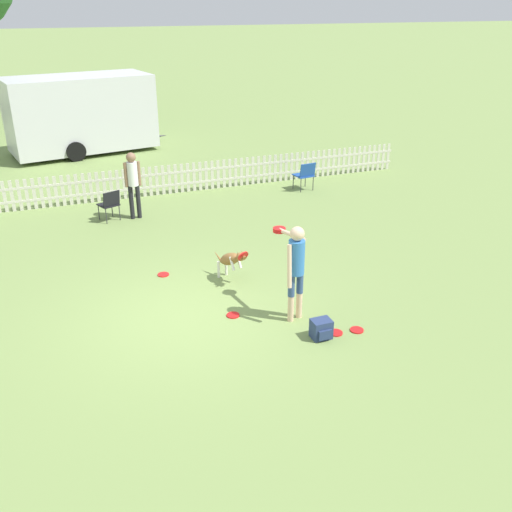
{
  "coord_description": "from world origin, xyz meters",
  "views": [
    {
      "loc": [
        -2.01,
        -8.77,
        5.2
      ],
      "look_at": [
        1.46,
        0.25,
        0.84
      ],
      "focal_mm": 40.0,
      "sensor_mm": 36.0,
      "label": 1
    }
  ],
  "objects_px": {
    "handler_person": "(295,261)",
    "frisbee_near_dog": "(336,333)",
    "folding_chair_center": "(305,174)",
    "frisbee_near_handler": "(164,275)",
    "frisbee_far_scatter": "(233,315)",
    "equipment_trailer": "(81,113)",
    "backpack_on_grass": "(321,329)",
    "leaping_dog": "(231,259)",
    "spectator_standing": "(133,179)",
    "frisbee_midfield": "(357,330)",
    "folding_chair_blue_left": "(110,203)"
  },
  "relations": [
    {
      "from": "equipment_trailer",
      "to": "frisbee_far_scatter",
      "type": "bearing_deg",
      "value": -95.1
    },
    {
      "from": "handler_person",
      "to": "folding_chair_center",
      "type": "distance_m",
      "value": 7.54
    },
    {
      "from": "leaping_dog",
      "to": "backpack_on_grass",
      "type": "distance_m",
      "value": 2.66
    },
    {
      "from": "frisbee_near_handler",
      "to": "spectator_standing",
      "type": "distance_m",
      "value": 3.73
    },
    {
      "from": "frisbee_near_dog",
      "to": "frisbee_midfield",
      "type": "relative_size",
      "value": 1.0
    },
    {
      "from": "frisbee_near_handler",
      "to": "folding_chair_blue_left",
      "type": "distance_m",
      "value": 3.67
    },
    {
      "from": "frisbee_far_scatter",
      "to": "folding_chair_blue_left",
      "type": "height_order",
      "value": "folding_chair_blue_left"
    },
    {
      "from": "backpack_on_grass",
      "to": "folding_chair_blue_left",
      "type": "relative_size",
      "value": 0.41
    },
    {
      "from": "backpack_on_grass",
      "to": "frisbee_far_scatter",
      "type": "bearing_deg",
      "value": 133.28
    },
    {
      "from": "leaping_dog",
      "to": "folding_chair_center",
      "type": "height_order",
      "value": "folding_chair_center"
    },
    {
      "from": "folding_chair_center",
      "to": "frisbee_midfield",
      "type": "bearing_deg",
      "value": 64.02
    },
    {
      "from": "frisbee_far_scatter",
      "to": "backpack_on_grass",
      "type": "relative_size",
      "value": 0.69
    },
    {
      "from": "frisbee_near_dog",
      "to": "frisbee_far_scatter",
      "type": "xyz_separation_m",
      "value": [
        -1.45,
        1.19,
        0.0
      ]
    },
    {
      "from": "frisbee_near_dog",
      "to": "frisbee_midfield",
      "type": "bearing_deg",
      "value": -7.8
    },
    {
      "from": "spectator_standing",
      "to": "equipment_trailer",
      "type": "xyz_separation_m",
      "value": [
        -0.5,
        7.76,
        0.38
      ]
    },
    {
      "from": "handler_person",
      "to": "frisbee_near_dog",
      "type": "height_order",
      "value": "handler_person"
    },
    {
      "from": "frisbee_near_handler",
      "to": "frisbee_near_dog",
      "type": "relative_size",
      "value": 1.0
    },
    {
      "from": "frisbee_near_handler",
      "to": "leaping_dog",
      "type": "bearing_deg",
      "value": -32.49
    },
    {
      "from": "frisbee_midfield",
      "to": "backpack_on_grass",
      "type": "height_order",
      "value": "backpack_on_grass"
    },
    {
      "from": "handler_person",
      "to": "backpack_on_grass",
      "type": "bearing_deg",
      "value": -96.05
    },
    {
      "from": "handler_person",
      "to": "frisbee_near_dog",
      "type": "distance_m",
      "value": 1.41
    },
    {
      "from": "spectator_standing",
      "to": "backpack_on_grass",
      "type": "bearing_deg",
      "value": 104.22
    },
    {
      "from": "frisbee_near_handler",
      "to": "frisbee_midfield",
      "type": "xyz_separation_m",
      "value": [
        2.63,
        -3.34,
        0.0
      ]
    },
    {
      "from": "equipment_trailer",
      "to": "frisbee_near_handler",
      "type": "bearing_deg",
      "value": -98.17
    },
    {
      "from": "leaping_dog",
      "to": "spectator_standing",
      "type": "height_order",
      "value": "spectator_standing"
    },
    {
      "from": "folding_chair_blue_left",
      "to": "folding_chair_center",
      "type": "xyz_separation_m",
      "value": [
        5.75,
        0.55,
        0.02
      ]
    },
    {
      "from": "frisbee_midfield",
      "to": "frisbee_far_scatter",
      "type": "distance_m",
      "value": 2.21
    },
    {
      "from": "frisbee_midfield",
      "to": "folding_chair_blue_left",
      "type": "relative_size",
      "value": 0.29
    },
    {
      "from": "frisbee_far_scatter",
      "to": "equipment_trailer",
      "type": "relative_size",
      "value": 0.04
    },
    {
      "from": "frisbee_far_scatter",
      "to": "spectator_standing",
      "type": "relative_size",
      "value": 0.13
    },
    {
      "from": "folding_chair_blue_left",
      "to": "equipment_trailer",
      "type": "relative_size",
      "value": 0.14
    },
    {
      "from": "frisbee_near_dog",
      "to": "frisbee_near_handler",
      "type": "bearing_deg",
      "value": 124.36
    },
    {
      "from": "frisbee_near_handler",
      "to": "spectator_standing",
      "type": "relative_size",
      "value": 0.13
    },
    {
      "from": "folding_chair_blue_left",
      "to": "folding_chair_center",
      "type": "distance_m",
      "value": 5.78
    },
    {
      "from": "handler_person",
      "to": "leaping_dog",
      "type": "distance_m",
      "value": 1.95
    },
    {
      "from": "handler_person",
      "to": "folding_chair_blue_left",
      "type": "bearing_deg",
      "value": 93.2
    },
    {
      "from": "frisbee_near_handler",
      "to": "frisbee_far_scatter",
      "type": "relative_size",
      "value": 1.0
    },
    {
      "from": "handler_person",
      "to": "frisbee_near_dog",
      "type": "bearing_deg",
      "value": -76.19
    },
    {
      "from": "frisbee_far_scatter",
      "to": "folding_chair_blue_left",
      "type": "distance_m",
      "value": 5.87
    },
    {
      "from": "frisbee_near_dog",
      "to": "folding_chair_blue_left",
      "type": "relative_size",
      "value": 0.29
    },
    {
      "from": "frisbee_midfield",
      "to": "frisbee_near_handler",
      "type": "bearing_deg",
      "value": 128.2
    },
    {
      "from": "frisbee_near_dog",
      "to": "frisbee_midfield",
      "type": "height_order",
      "value": "same"
    },
    {
      "from": "leaping_dog",
      "to": "handler_person",
      "type": "bearing_deg",
      "value": 90.3
    },
    {
      "from": "frisbee_near_dog",
      "to": "backpack_on_grass",
      "type": "height_order",
      "value": "backpack_on_grass"
    },
    {
      "from": "frisbee_near_handler",
      "to": "folding_chair_center",
      "type": "relative_size",
      "value": 0.27
    },
    {
      "from": "folding_chair_center",
      "to": "frisbee_near_handler",
      "type": "bearing_deg",
      "value": 31.6
    },
    {
      "from": "frisbee_near_handler",
      "to": "backpack_on_grass",
      "type": "relative_size",
      "value": 0.69
    },
    {
      "from": "frisbee_near_dog",
      "to": "spectator_standing",
      "type": "relative_size",
      "value": 0.13
    },
    {
      "from": "frisbee_near_handler",
      "to": "equipment_trailer",
      "type": "xyz_separation_m",
      "value": [
        -0.42,
        11.34,
        1.42
      ]
    },
    {
      "from": "folding_chair_blue_left",
      "to": "spectator_standing",
      "type": "xyz_separation_m",
      "value": [
        0.63,
        -0.02,
        0.57
      ]
    }
  ]
}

